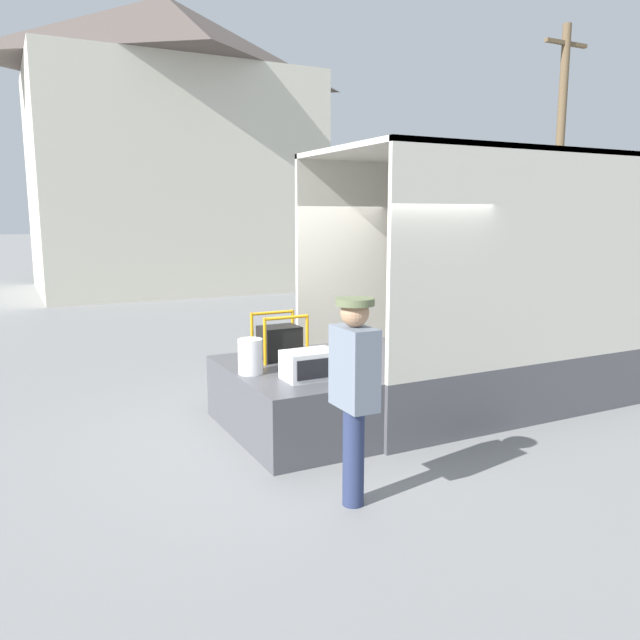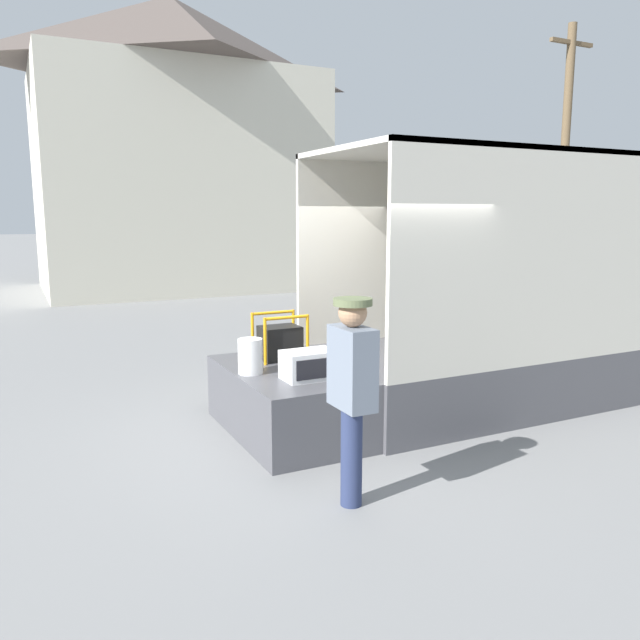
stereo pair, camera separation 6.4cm
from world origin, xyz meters
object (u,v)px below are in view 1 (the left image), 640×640
Objects in this scene: box_truck at (568,319)px; microwave at (310,365)px; utility_pole at (559,154)px; worker_person at (354,380)px; orange_bucket at (250,356)px; portable_generator at (281,342)px.

microwave is (-4.26, -0.49, -0.09)m from box_truck.
worker_person is at bearing -141.97° from utility_pole.
box_truck is 11.47× the size of microwave.
orange_bucket is 1.85m from worker_person.
utility_pole is at bearing 32.84° from orange_bucket.
box_truck is 14.03m from utility_pole.
portable_generator is at bearing 41.23° from orange_bucket.
utility_pole is (14.56, 9.40, 3.48)m from orange_bucket.
portable_generator reaches higher than microwave.
box_truck is at bearing 0.18° from orange_bucket.
utility_pole is (9.84, 9.38, 3.44)m from box_truck.
microwave is at bearing 79.20° from worker_person.
microwave is 1.44× the size of orange_bucket.
portable_generator is (0.10, 0.97, 0.06)m from microwave.
microwave is 0.31× the size of worker_person.
worker_person reaches higher than microwave.
microwave is 0.67m from orange_bucket.
orange_bucket is 0.22× the size of worker_person.
portable_generator is 1.49× the size of orange_bucket.
portable_generator is (-4.16, 0.48, -0.03)m from box_truck.
box_truck is 3.55× the size of worker_person.
worker_person is at bearing -157.76° from box_truck.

